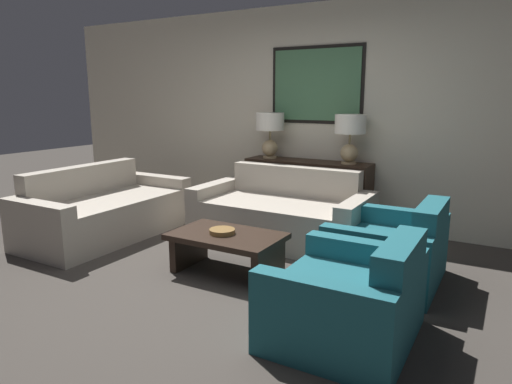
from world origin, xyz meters
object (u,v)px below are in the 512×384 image
Objects in this scene: couch_by_side at (105,212)px; decorative_bowl at (222,231)px; console_table at (307,193)px; table_lamp_left at (270,129)px; armchair_near_back_wall at (391,252)px; table_lamp_right at (350,132)px; couch_by_back_wall at (282,216)px; armchair_near_camera at (349,302)px; coffee_table at (227,245)px.

couch_by_side reaches higher than decorative_bowl.
table_lamp_left is at bearing 180.00° from console_table.
decorative_bowl is 1.47m from armchair_near_back_wall.
table_lamp_left is 1.03m from table_lamp_right.
couch_by_back_wall is 1.92× the size of armchair_near_back_wall.
couch_by_back_wall is 1.44m from armchair_near_back_wall.
table_lamp_right is 2.65m from armchair_near_camera.
couch_by_side is at bearing 171.05° from decorative_bowl.
armchair_near_back_wall is (1.33, -0.56, -0.02)m from couch_by_back_wall.
table_lamp_right is at bearing 52.79° from couch_by_back_wall.
coffee_table is (-0.50, -1.80, -0.91)m from table_lamp_right.
armchair_near_camera is (1.33, -1.67, -0.02)m from couch_by_back_wall.
table_lamp_left reaches higher than armchair_near_back_wall.
couch_by_side is (-1.82, -1.53, -0.13)m from console_table.
table_lamp_left is at bearing 106.35° from coffee_table.
couch_by_back_wall is 1.00× the size of couch_by_side.
decorative_bowl is 0.23× the size of armchair_near_camera.
console_table is 0.81× the size of couch_by_back_wall.
table_lamp_left is 2.40m from armchair_near_back_wall.
table_lamp_right is 0.30× the size of couch_by_side.
table_lamp_left is 3.12m from armchair_near_camera.
decorative_bowl reaches higher than coffee_table.
couch_by_back_wall is 1.93× the size of coffee_table.
armchair_near_camera is at bearing -60.56° from console_table.
console_table is 0.93m from table_lamp_right.
table_lamp_right is 2.94m from couch_by_side.
armchair_near_back_wall is (1.35, 0.57, -0.14)m from decorative_bowl.
couch_by_side is at bearing 165.45° from armchair_near_camera.
coffee_table is (0.53, -1.80, -0.91)m from table_lamp_left.
coffee_table is 1.43m from armchair_near_back_wall.
decorative_bowl is (-0.02, -1.14, 0.12)m from couch_by_back_wall.
table_lamp_right is at bearing 33.24° from couch_by_side.
coffee_table is (0.01, -1.80, -0.13)m from console_table.
console_table is at bearing 136.85° from armchair_near_back_wall.
couch_by_side is at bearing -174.76° from armchair_near_back_wall.
armchair_near_camera is (1.31, -0.55, -0.01)m from coffee_table.
armchair_near_camera reaches higher than decorative_bowl.
console_table reaches higher than armchair_near_back_wall.
couch_by_side is 1.85m from coffee_table.
table_lamp_left is (-0.52, 0.00, 0.77)m from console_table.
couch_by_back_wall is at bearing 88.79° from decorative_bowl.
armchair_near_back_wall is at bearing 90.00° from armchair_near_camera.
table_lamp_right reaches higher than couch_by_back_wall.
table_lamp_left and table_lamp_right have the same top height.
table_lamp_left is 2.21m from couch_by_side.
decorative_bowl is (-0.02, -1.82, -0.01)m from console_table.
couch_by_side is at bearing -139.95° from console_table.
table_lamp_left is 1.24m from couch_by_back_wall.
couch_by_side is 1.83m from decorative_bowl.
coffee_table is at bearing 28.15° from decorative_bowl.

